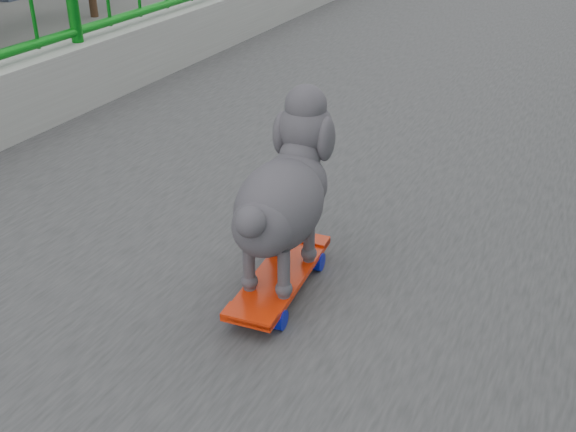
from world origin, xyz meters
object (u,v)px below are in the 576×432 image
(car_0, at_px, (303,164))
(poodle, at_px, (284,193))
(skateboard, at_px, (280,278))
(car_3, at_px, (55,105))

(car_0, bearing_deg, poodle, -65.97)
(skateboard, distance_m, car_0, 16.53)
(car_0, xyz_separation_m, car_3, (-9.60, 0.88, 0.01))
(car_0, bearing_deg, car_3, 174.79)
(car_0, bearing_deg, skateboard, -66.00)
(skateboard, distance_m, car_3, 22.57)
(poodle, bearing_deg, car_0, 109.81)
(car_0, relative_size, car_3, 0.85)
(car_3, bearing_deg, poodle, 136.91)
(car_0, distance_m, car_3, 9.64)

